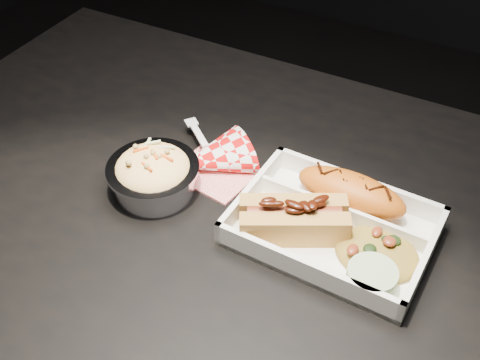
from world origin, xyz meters
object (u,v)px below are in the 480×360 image
at_px(dining_table, 247,267).
at_px(foil_coleslaw_cup, 153,173).
at_px(napkin_fork, 212,159).
at_px(fried_pastry, 351,192).
at_px(food_tray, 333,230).
at_px(hotdog, 294,218).

bearing_deg(dining_table, foil_coleslaw_cup, -179.22).
relative_size(foil_coleslaw_cup, napkin_fork, 0.83).
distance_m(dining_table, fried_pastry, 0.19).
distance_m(dining_table, foil_coleslaw_cup, 0.19).
bearing_deg(fried_pastry, dining_table, -140.56).
bearing_deg(dining_table, fried_pastry, 39.44).
bearing_deg(fried_pastry, food_tray, -92.20).
xyz_separation_m(dining_table, napkin_fork, (-0.10, 0.08, 0.11)).
height_order(food_tray, napkin_fork, napkin_fork).
height_order(dining_table, hotdog, hotdog).
xyz_separation_m(hotdog, napkin_fork, (-0.16, 0.07, -0.02)).
height_order(fried_pastry, foil_coleslaw_cup, foil_coleslaw_cup).
bearing_deg(hotdog, fried_pastry, 31.26).
relative_size(fried_pastry, foil_coleslaw_cup, 1.19).
bearing_deg(napkin_fork, food_tray, 27.73).
xyz_separation_m(dining_table, hotdog, (0.06, 0.01, 0.12)).
bearing_deg(fried_pastry, napkin_fork, -176.85).
xyz_separation_m(dining_table, fried_pastry, (0.11, 0.09, 0.12)).
bearing_deg(foil_coleslaw_cup, food_tray, 8.34).
height_order(hotdog, napkin_fork, napkin_fork).
bearing_deg(food_tray, fried_pastry, 90.00).
height_order(fried_pastry, hotdog, hotdog).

